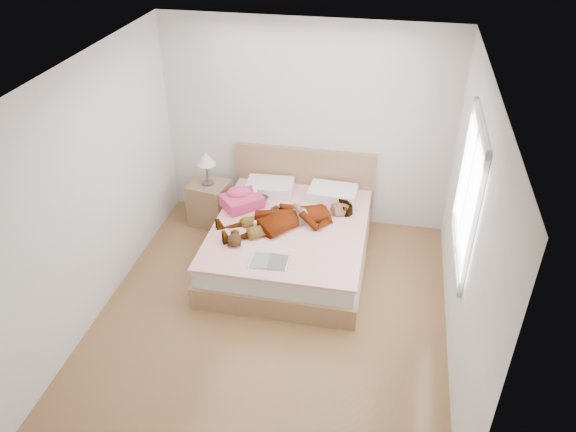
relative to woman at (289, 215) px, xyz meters
The scene contains 11 objects.
ground 1.17m from the woman, 88.72° to the right, with size 4.00×4.00×0.00m, color #562F1B.
woman is the anchor object (origin of this frame).
hair 0.73m from the woman, 141.71° to the left, with size 0.44×0.55×0.08m, color black.
phone 0.64m from the woman, 141.34° to the left, with size 0.04×0.09×0.01m, color silver.
room_shell 2.12m from the woman, 21.09° to the right, with size 4.00×4.00×4.00m.
bed 0.35m from the woman, 62.29° to the left, with size 1.80×2.08×1.00m.
towel 0.69m from the woman, 157.73° to the left, with size 0.58×0.57×0.24m.
magazine 0.78m from the woman, 94.01° to the right, with size 0.42×0.29×0.02m.
coffee_mug 0.38m from the woman, 151.77° to the right, with size 0.12×0.10×0.09m.
plush_toy 0.72m from the woman, 133.53° to the right, with size 0.19×0.25×0.13m.
nightstand 1.34m from the woman, 153.06° to the left, with size 0.54×0.49×1.02m.
Camera 1 is at (1.04, -4.32, 4.08)m, focal length 35.00 mm.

